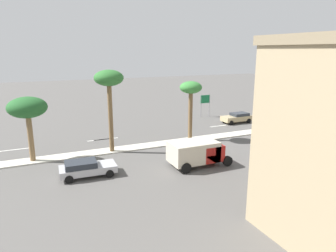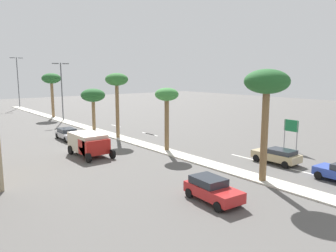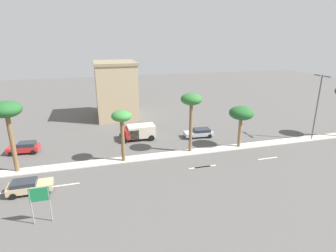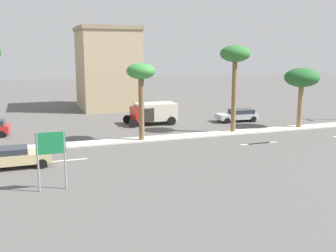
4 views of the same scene
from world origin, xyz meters
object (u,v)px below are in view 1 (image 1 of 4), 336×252
directional_road_sign (205,101)px  palm_tree_front (282,73)px  traffic_signal_gantry (304,85)px  sedan_tan_left (237,117)px  sedan_blue_right (275,115)px  palm_tree_near (191,91)px  sedan_red_inboard (317,134)px  palm_tree_far (109,82)px  box_truck (198,152)px  sedan_silver_front (86,168)px  palm_tree_inboard (27,109)px

directional_road_sign → palm_tree_front: 12.61m
traffic_signal_gantry → sedan_tan_left: 16.28m
sedan_blue_right → directional_road_sign: bearing=53.0°
traffic_signal_gantry → palm_tree_near: traffic_signal_gantry is taller
sedan_tan_left → sedan_red_inboard: (-11.17, -2.58, 0.04)m
sedan_blue_right → palm_tree_far: bearing=100.5°
traffic_signal_gantry → palm_tree_near: 26.88m
palm_tree_front → traffic_signal_gantry: bearing=-57.9°
palm_tree_near → box_truck: (-7.30, 3.17, -4.33)m
directional_road_sign → sedan_tan_left: directional_road_sign is taller
sedan_tan_left → sedan_silver_front: 25.04m
sedan_silver_front → sedan_tan_left: bearing=-65.0°
sedan_tan_left → sedan_red_inboard: bearing=-167.0°
palm_tree_front → sedan_tan_left: size_ratio=1.96×
palm_tree_front → palm_tree_far: bearing=90.1°
directional_road_sign → sedan_red_inboard: 17.30m
palm_tree_front → box_truck: palm_tree_front is taller
traffic_signal_gantry → palm_tree_far: size_ratio=1.63×
palm_tree_inboard → sedan_blue_right: 33.32m
palm_tree_inboard → sedan_tan_left: 27.40m
traffic_signal_gantry → palm_tree_far: palm_tree_far is taller
sedan_tan_left → palm_tree_near: bearing=115.7°
palm_tree_inboard → traffic_signal_gantry: bearing=-79.1°
directional_road_sign → sedan_silver_front: bearing=127.8°
sedan_red_inboard → sedan_blue_right: size_ratio=1.05×
directional_road_sign → palm_tree_front: size_ratio=0.40×
directional_road_sign → palm_tree_near: size_ratio=0.51×
directional_road_sign → sedan_silver_front: directional_road_sign is taller
sedan_blue_right → traffic_signal_gantry: bearing=-68.7°
traffic_signal_gantry → palm_tree_near: bearing=106.9°
palm_tree_front → sedan_blue_right: (4.68, -3.88, -6.47)m
palm_tree_near → box_truck: palm_tree_near is taller
traffic_signal_gantry → palm_tree_front: bearing=122.1°
directional_road_sign → palm_tree_far: 20.95m
palm_tree_inboard → sedan_tan_left: size_ratio=1.38×
directional_road_sign → palm_tree_front: bearing=-158.4°
traffic_signal_gantry → box_truck: bearing=117.6°
palm_tree_near → box_truck: bearing=156.5°
sedan_tan_left → sedan_red_inboard: sedan_red_inboard is taller
palm_tree_far → palm_tree_inboard: bearing=87.6°
palm_tree_near → palm_tree_far: bearing=93.7°
sedan_blue_right → palm_tree_front: bearing=140.4°
palm_tree_inboard → sedan_silver_front: bearing=-144.5°
palm_tree_near → box_truck: 9.06m
sedan_silver_front → sedan_blue_right: 30.51m
sedan_red_inboard → traffic_signal_gantry: bearing=-42.7°
palm_tree_inboard → sedan_silver_front: 7.92m
palm_tree_far → palm_tree_inboard: 7.60m
box_truck → sedan_silver_front: bearing=80.7°
palm_tree_front → palm_tree_far: palm_tree_front is taller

